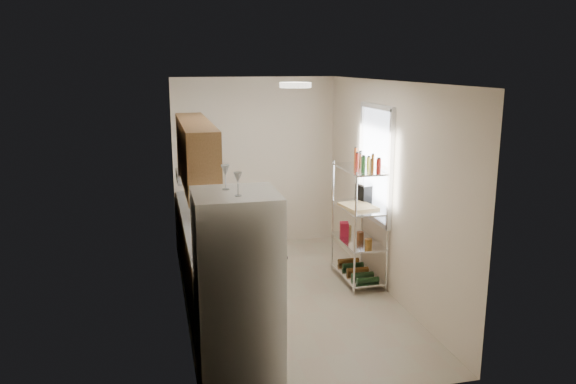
% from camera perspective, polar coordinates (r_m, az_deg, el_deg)
% --- Properties ---
extents(room, '(2.52, 4.42, 2.62)m').
position_cam_1_polar(room, '(6.59, 0.07, -0.19)').
color(room, '#B1A78F').
rests_on(room, ground).
extents(counter_run, '(0.63, 3.51, 0.90)m').
position_cam_1_polar(counter_run, '(7.10, -8.05, -6.48)').
color(counter_run, tan).
rests_on(counter_run, ground).
extents(upper_cabinets, '(0.33, 2.20, 0.72)m').
position_cam_1_polar(upper_cabinets, '(6.42, -9.34, 3.94)').
color(upper_cabinets, tan).
rests_on(upper_cabinets, room).
extents(range_hood, '(0.50, 0.60, 0.12)m').
position_cam_1_polar(range_hood, '(7.29, -9.28, 1.65)').
color(range_hood, '#B7BABC').
rests_on(range_hood, room).
extents(window, '(0.06, 1.00, 1.46)m').
position_cam_1_polar(window, '(7.24, 8.89, 2.87)').
color(window, white).
rests_on(window, room).
extents(bakers_rack, '(0.45, 0.90, 1.73)m').
position_cam_1_polar(bakers_rack, '(7.20, 7.31, -0.73)').
color(bakers_rack, silver).
rests_on(bakers_rack, ground).
extents(ceiling_dome, '(0.34, 0.34, 0.05)m').
position_cam_1_polar(ceiling_dome, '(6.13, 0.75, 10.82)').
color(ceiling_dome, white).
rests_on(ceiling_dome, room).
extents(refrigerator, '(0.72, 0.72, 1.74)m').
position_cam_1_polar(refrigerator, '(4.98, -5.16, -9.88)').
color(refrigerator, white).
rests_on(refrigerator, ground).
extents(wine_glass_a, '(0.07, 0.07, 0.20)m').
position_cam_1_polar(wine_glass_a, '(4.56, -5.11, 0.80)').
color(wine_glass_a, silver).
rests_on(wine_glass_a, refrigerator).
extents(wine_glass_b, '(0.08, 0.08, 0.21)m').
position_cam_1_polar(wine_glass_b, '(4.81, -6.38, 1.50)').
color(wine_glass_b, silver).
rests_on(wine_glass_b, refrigerator).
extents(rice_cooker, '(0.26, 0.26, 0.21)m').
position_cam_1_polar(rice_cooker, '(7.05, -8.38, -1.91)').
color(rice_cooker, white).
rests_on(rice_cooker, counter_run).
extents(frying_pan_large, '(0.36, 0.36, 0.05)m').
position_cam_1_polar(frying_pan_large, '(7.34, -8.71, -1.98)').
color(frying_pan_large, black).
rests_on(frying_pan_large, counter_run).
extents(frying_pan_small, '(0.28, 0.28, 0.05)m').
position_cam_1_polar(frying_pan_small, '(7.48, -8.51, -1.69)').
color(frying_pan_small, black).
rests_on(frying_pan_small, counter_run).
extents(cutting_board, '(0.43, 0.52, 0.03)m').
position_cam_1_polar(cutting_board, '(7.17, 7.16, -1.45)').
color(cutting_board, tan).
rests_on(cutting_board, bakers_rack).
extents(espresso_machine, '(0.19, 0.24, 0.25)m').
position_cam_1_polar(espresso_machine, '(7.44, 7.71, -0.08)').
color(espresso_machine, black).
rests_on(espresso_machine, bakers_rack).
extents(storage_bag, '(0.14, 0.17, 0.17)m').
position_cam_1_polar(storage_bag, '(7.52, 5.74, -3.74)').
color(storage_bag, maroon).
rests_on(storage_bag, bakers_rack).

